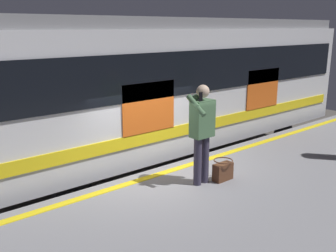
# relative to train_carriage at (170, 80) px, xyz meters

# --- Properties ---
(ground_plane) EXTENTS (24.97, 24.97, 0.00)m
(ground_plane) POSITION_rel_train_carriage_xyz_m (1.95, 1.81, -2.41)
(ground_plane) COLOR #4C4742
(platform) EXTENTS (16.65, 3.94, 1.03)m
(platform) POSITION_rel_train_carriage_xyz_m (1.95, 3.78, -1.89)
(platform) COLOR gray
(platform) RESTS_ON ground
(safety_line) EXTENTS (16.32, 0.16, 0.01)m
(safety_line) POSITION_rel_train_carriage_xyz_m (1.95, 2.11, -1.38)
(safety_line) COLOR yellow
(safety_line) RESTS_ON platform
(track_rail_near) EXTENTS (21.64, 0.08, 0.16)m
(track_rail_near) POSITION_rel_train_carriage_xyz_m (1.95, 0.71, -2.33)
(track_rail_near) COLOR slate
(track_rail_near) RESTS_ON ground
(track_rail_far) EXTENTS (21.64, 0.08, 0.16)m
(track_rail_far) POSITION_rel_train_carriage_xyz_m (1.95, -0.72, -2.33)
(track_rail_far) COLOR slate
(track_rail_far) RESTS_ON ground
(train_carriage) EXTENTS (10.46, 3.01, 3.74)m
(train_carriage) POSITION_rel_train_carriage_xyz_m (0.00, 0.00, 0.00)
(train_carriage) COLOR silver
(train_carriage) RESTS_ON ground
(passenger) EXTENTS (0.57, 0.55, 1.75)m
(passenger) POSITION_rel_train_carriage_xyz_m (1.77, 2.90, -0.35)
(passenger) COLOR #383347
(passenger) RESTS_ON platform
(handbag) EXTENTS (0.38, 0.35, 0.38)m
(handbag) POSITION_rel_train_carriage_xyz_m (1.37, 3.06, -1.20)
(handbag) COLOR #59331E
(handbag) RESTS_ON platform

